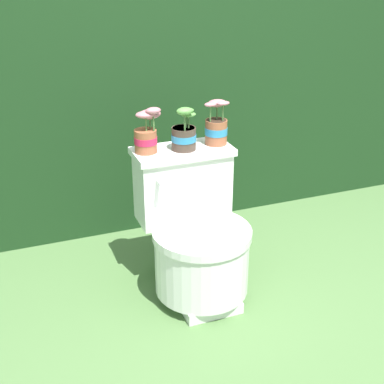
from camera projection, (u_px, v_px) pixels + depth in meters
ground_plane at (211, 297)px, 2.46m from camera, size 12.00×12.00×0.00m
hedge_backdrop at (140, 62)px, 3.01m from camera, size 3.89×0.63×1.76m
toilet at (195, 235)px, 2.42m from camera, size 0.45×0.57×0.64m
potted_plant_left at (147, 133)px, 2.32m from camera, size 0.13×0.10×0.21m
potted_plant_midleft at (184, 134)px, 2.36m from camera, size 0.11×0.12×0.21m
potted_plant_middle at (216, 127)px, 2.42m from camera, size 0.12×0.10×0.20m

